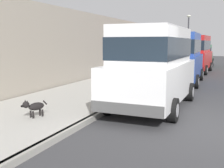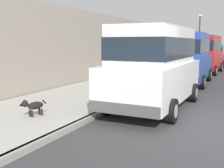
{
  "view_description": "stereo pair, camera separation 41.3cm",
  "coord_description": "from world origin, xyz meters",
  "px_view_note": "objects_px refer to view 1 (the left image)",
  "views": [
    {
      "loc": [
        0.06,
        -6.81,
        2.04
      ],
      "look_at": [
        -3.06,
        0.72,
        0.85
      ],
      "focal_mm": 45.26,
      "sensor_mm": 36.0,
      "label": 1
    },
    {
      "loc": [
        0.44,
        -6.65,
        2.04
      ],
      "look_at": [
        -3.06,
        0.72,
        0.85
      ],
      "focal_mm": 45.26,
      "sensor_mm": 36.0,
      "label": 2
    }
  ],
  "objects_px": {
    "car_green_hatchback": "(202,55)",
    "street_lamp": "(188,33)",
    "car_white_van": "(153,64)",
    "car_blue_van": "(180,56)",
    "fire_hydrant": "(119,85)",
    "dog_black": "(34,106)",
    "car_red_van": "(194,52)"
  },
  "relations": [
    {
      "from": "car_blue_van",
      "to": "car_red_van",
      "type": "xyz_separation_m",
      "value": [
        0.06,
        5.77,
        0.0
      ]
    },
    {
      "from": "car_white_van",
      "to": "dog_black",
      "type": "bearing_deg",
      "value": -128.99
    },
    {
      "from": "car_blue_van",
      "to": "car_green_hatchback",
      "type": "xyz_separation_m",
      "value": [
        0.08,
        11.33,
        -0.42
      ]
    },
    {
      "from": "car_white_van",
      "to": "street_lamp",
      "type": "height_order",
      "value": "street_lamp"
    },
    {
      "from": "car_green_hatchback",
      "to": "fire_hydrant",
      "type": "relative_size",
      "value": 5.3
    },
    {
      "from": "car_green_hatchback",
      "to": "fire_hydrant",
      "type": "height_order",
      "value": "car_green_hatchback"
    },
    {
      "from": "car_white_van",
      "to": "car_green_hatchback",
      "type": "distance_m",
      "value": 17.17
    },
    {
      "from": "fire_hydrant",
      "to": "street_lamp",
      "type": "height_order",
      "value": "street_lamp"
    },
    {
      "from": "car_white_van",
      "to": "car_green_hatchback",
      "type": "bearing_deg",
      "value": 90.07
    },
    {
      "from": "car_red_van",
      "to": "car_blue_van",
      "type": "bearing_deg",
      "value": -90.55
    },
    {
      "from": "car_red_van",
      "to": "dog_black",
      "type": "bearing_deg",
      "value": -99.05
    },
    {
      "from": "car_red_van",
      "to": "street_lamp",
      "type": "xyz_separation_m",
      "value": [
        -1.38,
        6.76,
        1.51
      ]
    },
    {
      "from": "car_green_hatchback",
      "to": "street_lamp",
      "type": "height_order",
      "value": "street_lamp"
    },
    {
      "from": "car_blue_van",
      "to": "dog_black",
      "type": "distance_m",
      "value": 9.09
    },
    {
      "from": "car_white_van",
      "to": "car_blue_van",
      "type": "bearing_deg",
      "value": 91.02
    },
    {
      "from": "car_red_van",
      "to": "fire_hydrant",
      "type": "height_order",
      "value": "car_red_van"
    },
    {
      "from": "car_blue_van",
      "to": "car_green_hatchback",
      "type": "bearing_deg",
      "value": 89.57
    },
    {
      "from": "car_white_van",
      "to": "dog_black",
      "type": "distance_m",
      "value": 3.88
    },
    {
      "from": "car_white_van",
      "to": "car_blue_van",
      "type": "height_order",
      "value": "same"
    },
    {
      "from": "dog_black",
      "to": "street_lamp",
      "type": "relative_size",
      "value": 0.16
    },
    {
      "from": "dog_black",
      "to": "fire_hydrant",
      "type": "xyz_separation_m",
      "value": [
        0.84,
        3.9,
        0.05
      ]
    },
    {
      "from": "dog_black",
      "to": "fire_hydrant",
      "type": "bearing_deg",
      "value": 77.88
    },
    {
      "from": "car_white_van",
      "to": "car_red_van",
      "type": "bearing_deg",
      "value": 90.24
    },
    {
      "from": "car_white_van",
      "to": "street_lamp",
      "type": "bearing_deg",
      "value": 94.43
    },
    {
      "from": "car_white_van",
      "to": "street_lamp",
      "type": "relative_size",
      "value": 1.12
    },
    {
      "from": "dog_black",
      "to": "street_lamp",
      "type": "height_order",
      "value": "street_lamp"
    },
    {
      "from": "car_white_van",
      "to": "car_red_van",
      "type": "distance_m",
      "value": 11.6
    },
    {
      "from": "street_lamp",
      "to": "dog_black",
      "type": "bearing_deg",
      "value": -92.53
    },
    {
      "from": "car_blue_van",
      "to": "fire_hydrant",
      "type": "relative_size",
      "value": 6.81
    },
    {
      "from": "car_green_hatchback",
      "to": "dog_black",
      "type": "relative_size",
      "value": 5.33
    },
    {
      "from": "fire_hydrant",
      "to": "street_lamp",
      "type": "relative_size",
      "value": 0.16
    },
    {
      "from": "car_red_van",
      "to": "fire_hydrant",
      "type": "distance_m",
      "value": 10.76
    }
  ]
}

